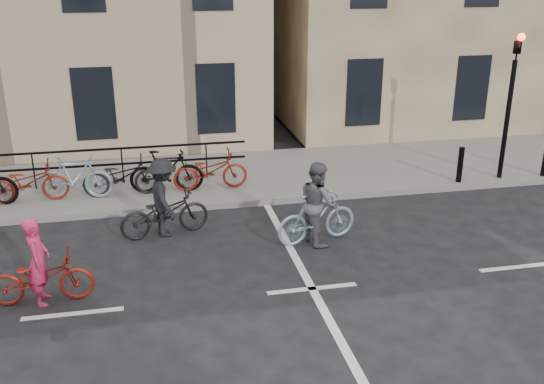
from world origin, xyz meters
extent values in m
plane|color=black|center=(0.00, 0.00, 0.00)|extent=(120.00, 120.00, 0.00)
cube|color=slate|center=(-4.00, 6.00, 0.07)|extent=(46.00, 4.00, 0.15)
cylinder|color=black|center=(6.20, 4.35, 1.65)|extent=(0.12, 0.12, 3.00)
imported|color=black|center=(6.20, 4.35, 3.60)|extent=(0.15, 0.18, 0.90)
sphere|color=#FF0C05|center=(6.20, 4.23, 3.70)|extent=(0.18, 0.18, 0.18)
cylinder|color=black|center=(5.00, 4.25, 0.60)|extent=(0.14, 0.14, 0.90)
cube|color=black|center=(-4.35, 5.90, 0.62)|extent=(8.30, 0.04, 0.95)
imported|color=maroon|center=(-5.40, 5.00, 0.62)|extent=(1.80, 0.63, 0.95)
imported|color=#7E99A5|center=(-4.35, 5.00, 0.68)|extent=(1.75, 0.49, 1.05)
imported|color=black|center=(-3.30, 5.00, 0.62)|extent=(1.80, 0.63, 0.95)
imported|color=black|center=(-2.25, 5.00, 0.68)|extent=(1.75, 0.49, 1.05)
imported|color=maroon|center=(-1.20, 5.00, 0.62)|extent=(1.80, 0.63, 0.95)
imported|color=maroon|center=(-4.51, 0.51, 0.45)|extent=(1.70, 0.59, 0.89)
imported|color=#CF2455|center=(-4.51, 0.51, 0.75)|extent=(0.36, 0.55, 1.51)
imported|color=#7E99A5|center=(0.60, 1.86, 0.53)|extent=(1.82, 0.87, 1.05)
imported|color=#525257|center=(0.60, 1.86, 0.85)|extent=(0.81, 0.94, 1.69)
imported|color=black|center=(-2.40, 2.83, 0.49)|extent=(1.96, 1.05, 0.98)
imported|color=black|center=(-2.40, 2.83, 0.83)|extent=(0.84, 1.18, 1.66)
camera|label=1|loc=(-2.58, -8.94, 5.26)|focal=40.00mm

